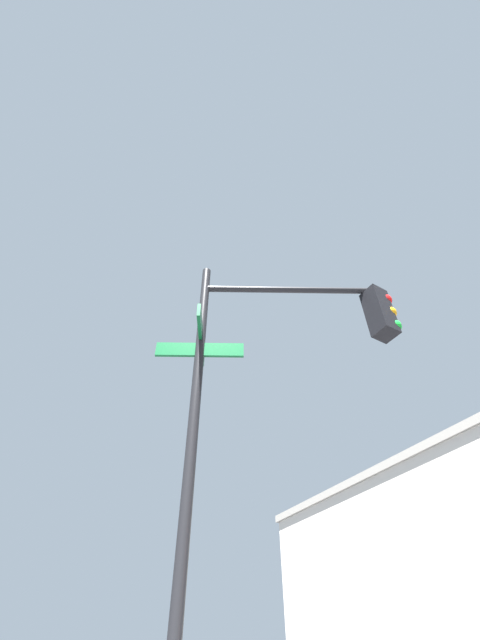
% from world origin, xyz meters
% --- Properties ---
extents(traffic_signal_near, '(1.81, 2.82, 6.21)m').
position_xyz_m(traffic_signal_near, '(-6.34, -5.84, 4.38)').
color(traffic_signal_near, black).
rests_on(traffic_signal_near, ground_plane).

